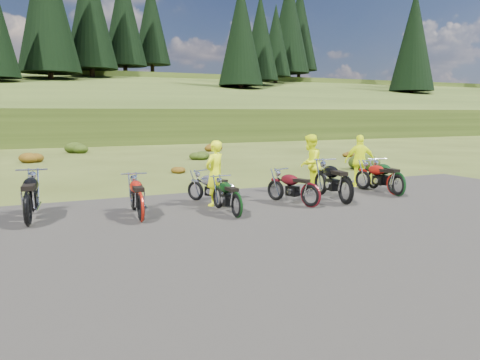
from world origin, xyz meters
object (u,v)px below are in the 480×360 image
motorcycle_0 (29,228)px  person_middle (215,174)px  motorcycle_3 (228,207)px  motorcycle_7 (398,197)px

motorcycle_0 → person_middle: bearing=-77.4°
motorcycle_0 → motorcycle_3: bearing=-80.3°
motorcycle_7 → person_middle: bearing=88.0°
motorcycle_7 → person_middle: 5.98m
person_middle → motorcycle_7: bearing=141.1°
motorcycle_3 → motorcycle_7: 5.56m
motorcycle_3 → motorcycle_7: bearing=-127.4°
motorcycle_0 → motorcycle_7: bearing=-86.3°
motorcycle_3 → person_middle: size_ratio=1.00×
motorcycle_3 → motorcycle_0: bearing=64.2°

